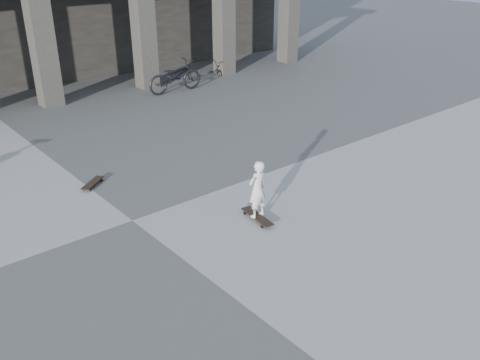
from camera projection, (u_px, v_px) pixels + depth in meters
ground at (132, 221)px, 9.49m from camera, size 90.00×90.00×0.00m
longboard at (257, 217)px, 9.49m from camera, size 0.33×0.88×0.09m
skateboard_spare at (92, 183)px, 10.85m from camera, size 0.67×0.57×0.08m
child at (258, 189)px, 9.25m from camera, size 0.42×0.29×1.10m
bicycle at (175, 76)px, 17.72m from camera, size 2.09×0.74×1.10m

